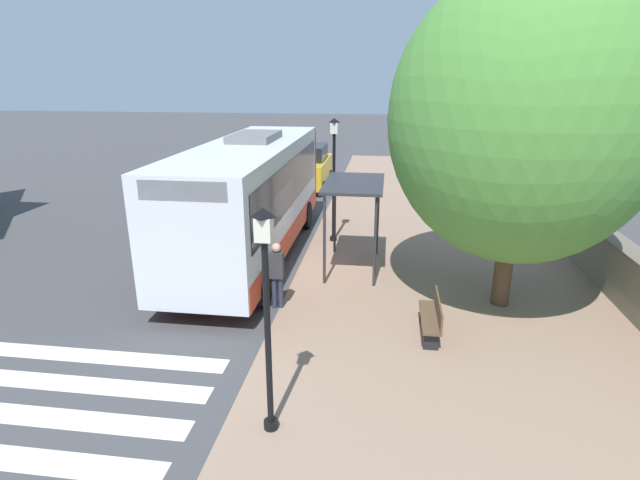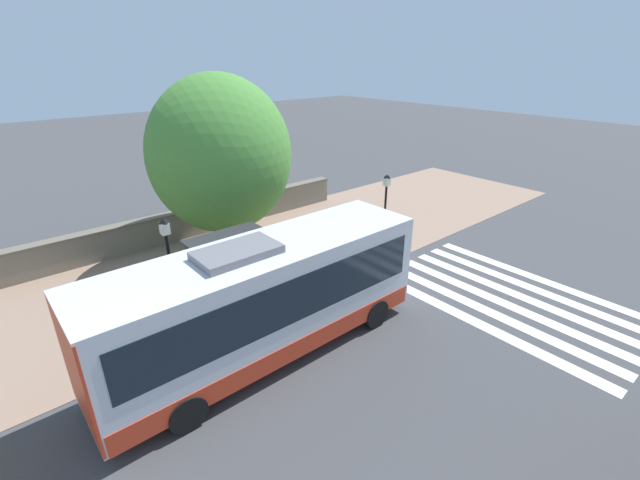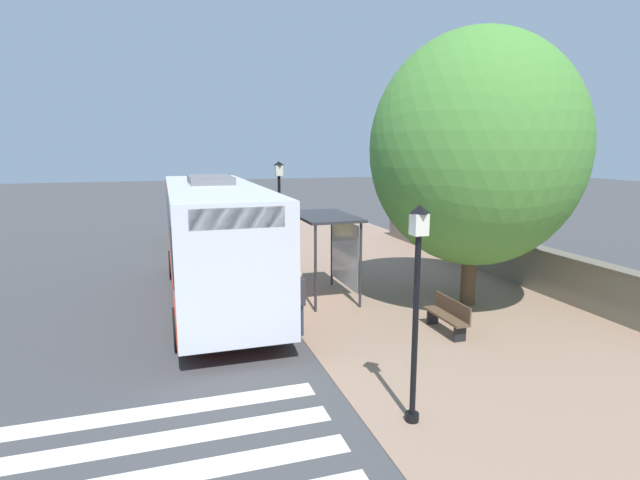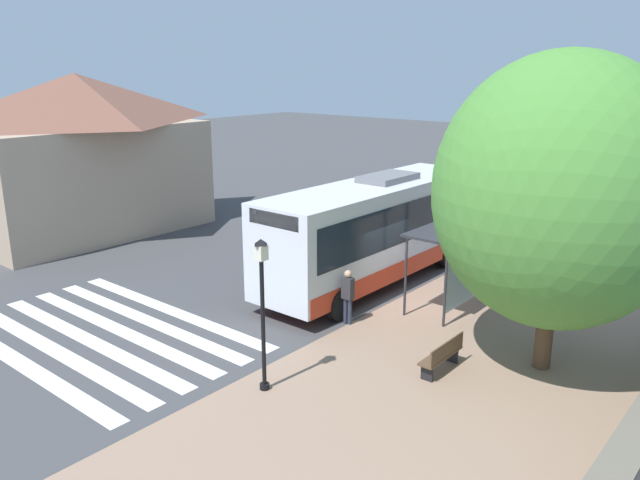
{
  "view_description": "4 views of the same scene",
  "coord_description": "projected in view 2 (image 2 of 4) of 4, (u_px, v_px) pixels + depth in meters",
  "views": [
    {
      "loc": [
        -2.52,
        13.42,
        5.54
      ],
      "look_at": [
        -0.68,
        0.06,
        1.03
      ],
      "focal_mm": 28.0,
      "sensor_mm": 36.0,
      "label": 1
    },
    {
      "loc": [
        10.92,
        -6.96,
        8.53
      ],
      "look_at": [
        0.6,
        1.84,
        2.58
      ],
      "focal_mm": 24.0,
      "sensor_mm": 36.0,
      "label": 2
    },
    {
      "loc": [
        3.06,
        13.83,
        4.64
      ],
      "look_at": [
        -0.82,
        1.47,
        2.23
      ],
      "focal_mm": 28.0,
      "sensor_mm": 36.0,
      "label": 3
    },
    {
      "loc": [
        -10.37,
        16.25,
        7.5
      ],
      "look_at": [
        1.64,
        1.8,
        2.19
      ],
      "focal_mm": 35.0,
      "sensor_mm": 36.0,
      "label": 4
    }
  ],
  "objects": [
    {
      "name": "street_lamp_far",
      "position": [
        385.0,
        208.0,
        18.88
      ],
      "size": [
        0.28,
        0.28,
        3.75
      ],
      "color": "black",
      "rests_on": "ground"
    },
    {
      "name": "street_lamp_near",
      "position": [
        171.0,
        271.0,
        12.94
      ],
      "size": [
        0.28,
        0.28,
        4.17
      ],
      "color": "black",
      "rests_on": "ground"
    },
    {
      "name": "bus_shelter",
      "position": [
        228.0,
        248.0,
        15.23
      ],
      "size": [
        1.66,
        2.87,
        2.61
      ],
      "color": "#2D2D33",
      "rests_on": "ground"
    },
    {
      "name": "stone_wall",
      "position": [
        170.0,
        227.0,
        20.84
      ],
      "size": [
        0.6,
        20.0,
        1.43
      ],
      "color": "slate",
      "rests_on": "ground"
    },
    {
      "name": "shade_tree",
      "position": [
        220.0,
        155.0,
        18.01
      ],
      "size": [
        6.01,
        6.01,
        7.88
      ],
      "color": "brown",
      "rests_on": "ground"
    },
    {
      "name": "bus",
      "position": [
        264.0,
        298.0,
        12.51
      ],
      "size": [
        2.72,
        10.16,
        3.77
      ],
      "color": "silver",
      "rests_on": "ground"
    },
    {
      "name": "bench",
      "position": [
        285.0,
        245.0,
        19.49
      ],
      "size": [
        0.4,
        1.6,
        0.88
      ],
      "color": "brown",
      "rests_on": "ground"
    },
    {
      "name": "crosswalk_stripes",
      "position": [
        510.0,
        299.0,
        16.16
      ],
      "size": [
        9.0,
        5.25,
        0.01
      ],
      "color": "silver",
      "rests_on": "ground"
    },
    {
      "name": "sidewalk_plaza",
      "position": [
        210.0,
        270.0,
        18.31
      ],
      "size": [
        9.0,
        44.0,
        0.02
      ],
      "color": "#937560",
      "rests_on": "ground"
    },
    {
      "name": "ground_plane",
      "position": [
        270.0,
        315.0,
        15.18
      ],
      "size": [
        120.0,
        120.0,
        0.0
      ],
      "primitive_type": "plane",
      "color": "#424244",
      "rests_on": "ground"
    },
    {
      "name": "pedestrian",
      "position": [
        323.0,
        270.0,
        16.19
      ],
      "size": [
        0.34,
        0.23,
        1.7
      ],
      "color": "#2D3347",
      "rests_on": "ground"
    }
  ]
}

